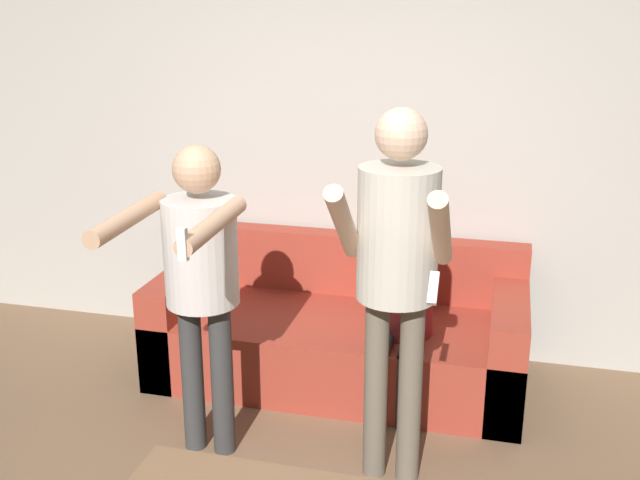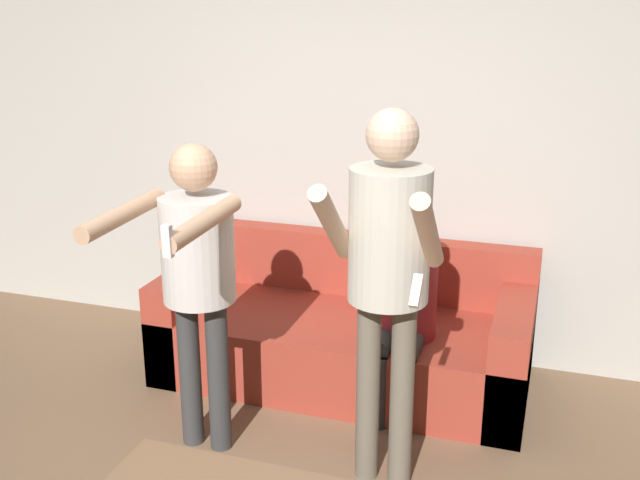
{
  "view_description": "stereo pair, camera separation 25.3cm",
  "coord_description": "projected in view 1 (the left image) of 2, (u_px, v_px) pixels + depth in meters",
  "views": [
    {
      "loc": [
        0.92,
        -2.45,
        2.17
      ],
      "look_at": [
        0.02,
        1.07,
        1.01
      ],
      "focal_mm": 42.0,
      "sensor_mm": 36.0,
      "label": 1
    },
    {
      "loc": [
        1.16,
        -2.38,
        2.17
      ],
      "look_at": [
        0.02,
        1.07,
        1.01
      ],
      "focal_mm": 42.0,
      "sensor_mm": 36.0,
      "label": 2
    }
  ],
  "objects": [
    {
      "name": "couch",
      "position": [
        340.0,
        334.0,
        4.49
      ],
      "size": [
        2.15,
        0.95,
        0.79
      ],
      "color": "#9E3828",
      "rests_on": "ground_plane"
    },
    {
      "name": "wall_back",
      "position": [
        356.0,
        141.0,
        4.63
      ],
      "size": [
        6.4,
        0.06,
        2.7
      ],
      "color": "#B7B2A8",
      "rests_on": "ground_plane"
    },
    {
      "name": "person_standing_left",
      "position": [
        199.0,
        267.0,
        3.5
      ],
      "size": [
        0.47,
        0.79,
        1.56
      ],
      "color": "#383838",
      "rests_on": "ground_plane"
    },
    {
      "name": "person_standing_right",
      "position": [
        397.0,
        256.0,
        3.25
      ],
      "size": [
        0.48,
        0.62,
        1.76
      ],
      "color": "#6B6051",
      "rests_on": "ground_plane"
    },
    {
      "name": "person_seated",
      "position": [
        402.0,
        298.0,
        4.08
      ],
      "size": [
        0.33,
        0.54,
        1.15
      ],
      "color": "#383838",
      "rests_on": "ground_plane"
    }
  ]
}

